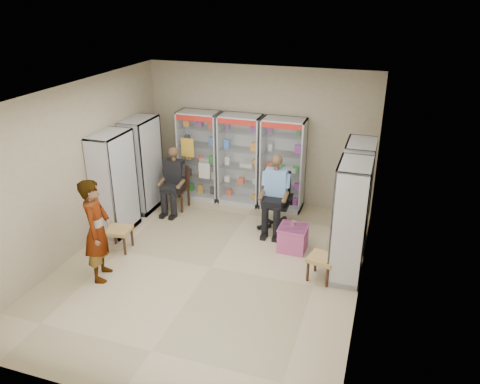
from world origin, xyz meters
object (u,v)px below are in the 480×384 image
(woven_stool_a, at_px, (321,268))
(office_chair, at_px, (276,201))
(cabinet_back_left, at_px, (200,156))
(cabinet_right_near, at_px, (350,222))
(cabinet_back_mid, at_px, (240,160))
(standing_man, at_px, (97,230))
(cabinet_back_right, at_px, (283,165))
(cabinet_left_far, at_px, (142,165))
(wooden_chair, at_px, (177,188))
(seated_shopkeeper, at_px, (276,195))
(woven_stool_b, at_px, (119,239))
(cabinet_left_near, at_px, (114,184))
(pink_trunk, at_px, (293,238))
(cabinet_right_far, at_px, (356,195))

(woven_stool_a, bearing_deg, office_chair, 126.83)
(cabinet_back_left, distance_m, cabinet_right_near, 4.18)
(cabinet_back_mid, height_order, standing_man, cabinet_back_mid)
(standing_man, bearing_deg, cabinet_back_right, -50.11)
(cabinet_left_far, height_order, wooden_chair, cabinet_left_far)
(seated_shopkeeper, height_order, woven_stool_a, seated_shopkeeper)
(cabinet_back_right, xyz_separation_m, standing_man, (-2.21, -3.55, -0.12))
(office_chair, height_order, woven_stool_b, office_chair)
(cabinet_back_mid, distance_m, cabinet_back_right, 0.95)
(cabinet_right_near, relative_size, cabinet_left_near, 1.00)
(cabinet_back_right, bearing_deg, woven_stool_a, -62.88)
(cabinet_left_far, distance_m, seated_shopkeeper, 2.95)
(office_chair, height_order, pink_trunk, office_chair)
(woven_stool_a, height_order, standing_man, standing_man)
(wooden_chair, distance_m, pink_trunk, 2.94)
(wooden_chair, bearing_deg, cabinet_right_near, -21.64)
(seated_shopkeeper, bearing_deg, cabinet_right_near, -40.85)
(seated_shopkeeper, bearing_deg, office_chair, 88.61)
(cabinet_right_far, distance_m, cabinet_left_far, 4.46)
(woven_stool_b, bearing_deg, woven_stool_a, 3.06)
(standing_man, bearing_deg, cabinet_back_mid, -37.75)
(cabinet_back_left, xyz_separation_m, cabinet_left_near, (-0.93, -2.03, 0.00))
(woven_stool_a, bearing_deg, cabinet_right_near, 35.17)
(standing_man, bearing_deg, wooden_chair, -19.44)
(office_chair, bearing_deg, pink_trunk, -57.61)
(cabinet_left_far, bearing_deg, woven_stool_a, 69.27)
(cabinet_back_right, distance_m, cabinet_left_far, 2.98)
(cabinet_back_mid, bearing_deg, cabinet_right_near, -40.84)
(office_chair, relative_size, seated_shopkeeper, 0.79)
(cabinet_back_mid, distance_m, cabinet_right_near, 3.41)
(seated_shopkeeper, height_order, pink_trunk, seated_shopkeeper)
(office_chair, relative_size, woven_stool_a, 2.72)
(cabinet_right_far, distance_m, seated_shopkeeper, 1.56)
(cabinet_right_far, relative_size, cabinet_left_near, 1.00)
(cabinet_back_mid, bearing_deg, standing_man, -109.56)
(cabinet_left_far, relative_size, woven_stool_a, 4.73)
(cabinet_back_mid, xyz_separation_m, woven_stool_b, (-1.46, -2.68, -0.79))
(cabinet_left_far, bearing_deg, wooden_chair, 106.39)
(cabinet_back_right, relative_size, pink_trunk, 4.09)
(pink_trunk, bearing_deg, woven_stool_a, -50.42)
(office_chair, xyz_separation_m, seated_shopkeeper, (0.00, -0.05, 0.16))
(woven_stool_b, bearing_deg, cabinet_back_right, 48.03)
(seated_shopkeeper, xyz_separation_m, woven_stool_a, (1.17, -1.51, -0.52))
(woven_stool_b, bearing_deg, wooden_chair, 82.40)
(seated_shopkeeper, distance_m, woven_stool_b, 3.08)
(cabinet_right_near, relative_size, standing_man, 1.14)
(pink_trunk, bearing_deg, standing_man, -146.77)
(cabinet_left_near, relative_size, office_chair, 1.74)
(wooden_chair, distance_m, office_chair, 2.27)
(cabinet_right_far, height_order, pink_trunk, cabinet_right_far)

